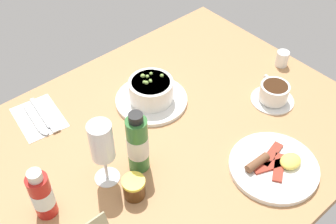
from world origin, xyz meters
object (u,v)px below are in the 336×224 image
sauce_bottle_green (138,144)px  sauce_bottle_red (42,195)px  porridge_bowl (151,92)px  wine_glass (102,144)px  jam_jar (134,188)px  creamer_jug (282,59)px  breakfast_plate (274,166)px  coffee_cup (274,93)px  cutlery_setting (39,118)px

sauce_bottle_green → sauce_bottle_red: bearing=-8.1°
porridge_bowl → sauce_bottle_red: bearing=17.1°
porridge_bowl → wine_glass: size_ratio=1.13×
wine_glass → jam_jar: size_ratio=3.37×
creamer_jug → sauce_bottle_green: sauce_bottle_green is taller
breakfast_plate → creamer_jug: bearing=-144.3°
jam_jar → coffee_cup: bearing=179.3°
cutlery_setting → jam_jar: size_ratio=3.12×
cutlery_setting → jam_jar: jam_jar is taller
cutlery_setting → jam_jar: bearing=97.1°
sauce_bottle_red → breakfast_plate: (-50.01, 26.92, -5.73)cm
coffee_cup → jam_jar: coffee_cup is taller
wine_glass → sauce_bottle_green: wine_glass is taller
porridge_bowl → breakfast_plate: size_ratio=0.93×
coffee_cup → sauce_bottle_green: 46.09cm
sauce_bottle_green → cutlery_setting: bearing=-70.9°
creamer_jug → breakfast_plate: creamer_jug is taller
wine_glass → jam_jar: bearing=103.6°
breakfast_plate → coffee_cup: bearing=-140.2°
coffee_cup → creamer_jug: 17.91cm
creamer_jug → wine_glass: size_ratio=0.29×
cutlery_setting → wine_glass: size_ratio=0.93×
porridge_bowl → sauce_bottle_red: (42.34, 13.03, 3.07)cm
coffee_cup → wine_glass: size_ratio=0.68×
cutlery_setting → coffee_cup: coffee_cup is taller
sauce_bottle_red → sauce_bottle_green: bearing=171.9°
porridge_bowl → jam_jar: bearing=43.4°
jam_jar → breakfast_plate: (-31.74, 17.20, -1.90)cm
coffee_cup → creamer_jug: coffee_cup is taller
coffee_cup → wine_glass: bearing=-9.7°
coffee_cup → breakfast_plate: 25.92cm
wine_glass → sauce_bottle_green: bearing=164.7°
porridge_bowl → jam_jar: size_ratio=3.79×
creamer_jug → wine_glass: 69.93cm
jam_jar → sauce_bottle_green: sauce_bottle_green is taller
sauce_bottle_red → coffee_cup: bearing=171.6°
porridge_bowl → cutlery_setting: porridge_bowl is taller
wine_glass → coffee_cup: bearing=170.3°
sauce_bottle_green → jam_jar: bearing=44.2°
coffee_cup → wine_glass: wine_glass is taller
cutlery_setting → breakfast_plate: breakfast_plate is taller
jam_jar → sauce_bottle_green: size_ratio=0.30×
porridge_bowl → jam_jar: porridge_bowl is taller
porridge_bowl → sauce_bottle_red: sauce_bottle_red is taller
creamer_jug → wine_glass: bearing=-0.2°
sauce_bottle_green → breakfast_plate: bearing=137.3°
porridge_bowl → sauce_bottle_green: bearing=43.1°
sauce_bottle_green → breakfast_plate: sauce_bottle_green is taller
sauce_bottle_green → porridge_bowl: bearing=-136.9°
sauce_bottle_red → breakfast_plate: size_ratio=0.65×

